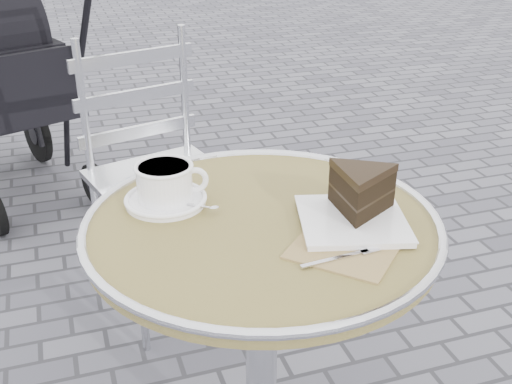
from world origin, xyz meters
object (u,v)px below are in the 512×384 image
object	(u,v)px
cafe_table	(262,289)
cake_plate_set	(359,197)
bistro_chair	(149,144)
cappuccino_set	(166,186)

from	to	relation	value
cafe_table	cake_plate_set	world-z (taller)	cake_plate_set
bistro_chair	cappuccino_set	bearing A→B (deg)	-110.39
cafe_table	cappuccino_set	world-z (taller)	cappuccino_set
cake_plate_set	bistro_chair	distance (m)	0.99
cafe_table	cake_plate_set	distance (m)	0.29
cake_plate_set	cappuccino_set	bearing A→B (deg)	166.10
cappuccino_set	cake_plate_set	xyz separation A→B (m)	(0.35, -0.19, 0.01)
cappuccino_set	bistro_chair	world-z (taller)	bistro_chair
cafe_table	bistro_chair	world-z (taller)	bistro_chair
cappuccino_set	bistro_chair	distance (m)	0.77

